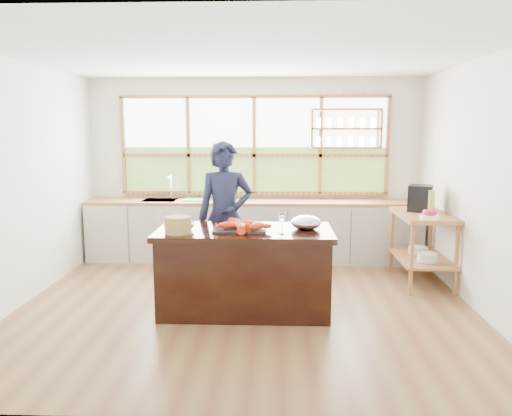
# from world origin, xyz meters

# --- Properties ---
(ground_plane) EXTENTS (5.00, 5.00, 0.00)m
(ground_plane) POSITION_xyz_m (0.00, 0.00, 0.00)
(ground_plane) COLOR brown
(room_shell) EXTENTS (5.02, 4.52, 2.71)m
(room_shell) POSITION_xyz_m (0.02, 0.51, 1.75)
(room_shell) COLOR silver
(room_shell) RESTS_ON ground_plane
(back_counter) EXTENTS (4.90, 0.63, 0.90)m
(back_counter) POSITION_xyz_m (-0.02, 1.94, 0.45)
(back_counter) COLOR beige
(back_counter) RESTS_ON ground_plane
(right_shelf_unit) EXTENTS (0.62, 1.10, 0.90)m
(right_shelf_unit) POSITION_xyz_m (2.19, 0.89, 0.60)
(right_shelf_unit) COLOR #A4733E
(right_shelf_unit) RESTS_ON ground_plane
(island) EXTENTS (1.85, 0.90, 0.90)m
(island) POSITION_xyz_m (0.00, -0.20, 0.45)
(island) COLOR black
(island) RESTS_ON ground_plane
(cook) EXTENTS (0.71, 0.52, 1.81)m
(cook) POSITION_xyz_m (-0.28, 0.50, 0.90)
(cook) COLOR #151A34
(cook) RESTS_ON ground_plane
(potted_plant) EXTENTS (0.16, 0.12, 0.29)m
(potted_plant) POSITION_xyz_m (-0.55, 2.00, 1.04)
(potted_plant) COLOR slate
(potted_plant) RESTS_ON back_counter
(cutting_board) EXTENTS (0.41, 0.32, 0.01)m
(cutting_board) POSITION_xyz_m (-0.84, 1.94, 0.91)
(cutting_board) COLOR green
(cutting_board) RESTS_ON back_counter
(espresso_machine) EXTENTS (0.38, 0.39, 0.33)m
(espresso_machine) POSITION_xyz_m (2.19, 1.07, 1.07)
(espresso_machine) COLOR black
(espresso_machine) RESTS_ON right_shelf_unit
(wine_bottle) EXTENTS (0.09, 0.09, 0.31)m
(wine_bottle) POSITION_xyz_m (2.24, 0.77, 1.05)
(wine_bottle) COLOR #94A952
(wine_bottle) RESTS_ON right_shelf_unit
(fruit_bowl) EXTENTS (0.22, 0.22, 0.11)m
(fruit_bowl) POSITION_xyz_m (2.14, 0.50, 0.95)
(fruit_bowl) COLOR white
(fruit_bowl) RESTS_ON right_shelf_unit
(slate_board) EXTENTS (0.56, 0.41, 0.02)m
(slate_board) POSITION_xyz_m (-0.05, -0.24, 0.91)
(slate_board) COLOR black
(slate_board) RESTS_ON island
(lobster_pile) EXTENTS (0.52, 0.48, 0.08)m
(lobster_pile) POSITION_xyz_m (-0.02, -0.27, 0.96)
(lobster_pile) COLOR #E5431D
(lobster_pile) RESTS_ON slate_board
(mixing_bowl_left) EXTENTS (0.32, 0.32, 0.15)m
(mixing_bowl_left) POSITION_xyz_m (-0.68, -0.30, 0.97)
(mixing_bowl_left) COLOR silver
(mixing_bowl_left) RESTS_ON island
(mixing_bowl_right) EXTENTS (0.32, 0.32, 0.15)m
(mixing_bowl_right) POSITION_xyz_m (0.65, -0.15, 0.97)
(mixing_bowl_right) COLOR silver
(mixing_bowl_right) RESTS_ON island
(wine_glass) EXTENTS (0.08, 0.08, 0.22)m
(wine_glass) POSITION_xyz_m (0.39, -0.41, 1.06)
(wine_glass) COLOR silver
(wine_glass) RESTS_ON island
(wicker_basket) EXTENTS (0.27, 0.27, 0.17)m
(wicker_basket) POSITION_xyz_m (-0.66, -0.43, 0.99)
(wicker_basket) COLOR #A08847
(wicker_basket) RESTS_ON island
(parchment_roll) EXTENTS (0.18, 0.31, 0.08)m
(parchment_roll) POSITION_xyz_m (-0.81, -0.05, 0.94)
(parchment_roll) COLOR white
(parchment_roll) RESTS_ON island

